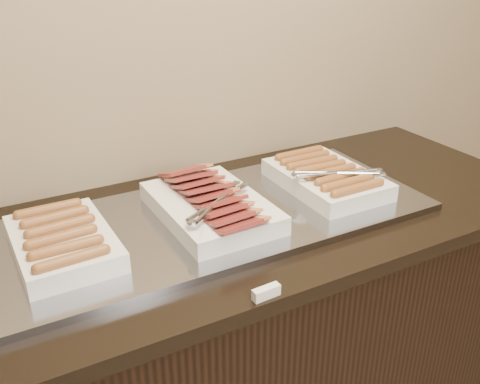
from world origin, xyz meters
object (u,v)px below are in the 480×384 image
counter (213,350)px  dish_center (211,205)px  warming_tray (213,218)px  dish_right (327,177)px  dish_left (63,242)px

counter → dish_center: dish_center is taller
counter → warming_tray: bearing=0.0°
dish_right → warming_tray: bearing=179.8°
counter → dish_left: bearing=180.0°
dish_right → dish_center: bearing=-179.7°
warming_tray → dish_left: size_ratio=3.64×
counter → dish_center: 0.50m
dish_left → dish_right: bearing=-1.3°
counter → dish_right: bearing=-0.6°
counter → warming_tray: warming_tray is taller
warming_tray → dish_right: dish_right is taller
counter → dish_left: 0.63m
counter → dish_center: bearing=-51.6°
warming_tray → dish_center: 0.04m
warming_tray → counter: bearing=180.0°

